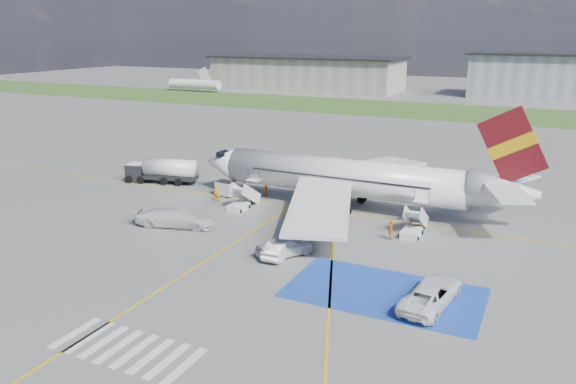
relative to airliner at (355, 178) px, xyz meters
name	(u,v)px	position (x,y,z in m)	size (l,w,h in m)	color
ground	(285,251)	(-1.51, -14.00, -3.39)	(400.00, 400.00, 0.00)	#60605E
grass_strip	(462,113)	(-1.51, 81.00, -3.39)	(400.00, 30.00, 0.01)	#2D4C1E
taxiway_line_main	(335,212)	(-1.51, -2.00, -3.39)	(120.00, 0.20, 0.01)	gold
taxiway_line_cross	(166,286)	(-6.51, -24.00, -3.39)	(0.20, 60.00, 0.01)	gold
taxiway_line_diag	(335,212)	(-1.51, -2.00, -3.39)	(0.20, 60.00, 0.01)	gold
staging_box	(384,292)	(8.49, -18.00, -3.39)	(14.00, 8.00, 0.01)	#1B3EA3
crosswalk	(127,349)	(-3.31, -32.00, -3.39)	(9.00, 4.00, 0.01)	silver
terminal_west	(307,73)	(-56.51, 116.00, 1.61)	(60.00, 22.00, 10.00)	gray
terminal_centre	(562,77)	(18.49, 121.00, 2.61)	(48.00, 18.00, 12.00)	gray
airliner	(355,178)	(0.00, 0.00, 0.00)	(36.81, 32.95, 11.92)	silver
airstairs_fwd	(240,204)	(-11.01, -5.30, -2.77)	(1.90, 5.20, 3.60)	silver
airstairs_aft	(413,229)	(7.49, -5.30, -2.77)	(1.90, 5.20, 3.60)	silver
fuel_tanker	(162,173)	(-25.33, -0.01, -2.11)	(9.25, 4.38, 3.06)	black
gpu_cart	(226,189)	(-15.07, -1.69, -2.59)	(2.29, 1.63, 1.78)	silver
car_silver_a	(285,246)	(-1.09, -14.85, -2.54)	(2.01, 5.00, 1.71)	silver
car_silver_b	(280,248)	(-1.41, -15.10, -2.64)	(1.59, 4.56, 1.50)	silver
van_white_a	(432,290)	(11.93, -18.32, -2.34)	(2.60, 5.63, 2.11)	white
van_white_b	(175,215)	(-13.95, -12.76, -2.24)	(2.40, 5.91, 2.31)	silver
crew_fwd	(217,194)	(-14.76, -3.96, -2.47)	(0.67, 0.44, 1.85)	orange
crew_nose	(265,188)	(-11.09, 0.56, -2.57)	(0.80, 0.62, 1.65)	orange
crew_aft	(391,230)	(5.95, -7.29, -2.50)	(1.04, 0.43, 1.78)	orange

